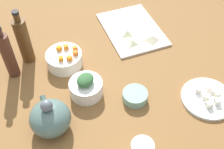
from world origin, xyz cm
name	(u,v)px	position (x,y,z in cm)	size (l,w,h in cm)	color
tabletop	(112,85)	(0.00, 0.00, 1.50)	(190.00, 190.00, 3.00)	brown
cutting_board	(132,29)	(26.51, -23.10, 3.50)	(34.18, 25.25, 1.00)	silver
plate_tofu	(207,98)	(-23.30, -29.96, 3.60)	(20.40, 20.40, 1.20)	white
bowl_greens	(86,88)	(-0.63, 11.40, 6.07)	(12.98, 12.98, 6.15)	white
bowl_carrots	(64,59)	(18.05, 13.97, 6.09)	(15.24, 15.24, 6.17)	white
bowl_small_side	(135,96)	(-11.27, -4.52, 4.85)	(9.71, 9.71, 3.69)	#78A295
teapot	(50,118)	(-9.82, 28.15, 8.85)	(16.34, 14.40, 14.98)	#4D6762
bottle_0	(24,40)	(27.94, 27.32, 13.93)	(5.45, 5.45, 25.25)	#513216
bottle_2	(8,55)	(21.77, 34.94, 13.82)	(4.75, 4.75, 24.84)	#4C281D
carrot_cube_0	(61,59)	(14.92, 15.98, 10.07)	(1.80, 1.80, 1.80)	orange
carrot_cube_1	(75,53)	(15.58, 9.49, 10.07)	(1.80, 1.80, 1.80)	orange
carrot_cube_2	(66,47)	(20.79, 11.82, 10.07)	(1.80, 1.80, 1.80)	orange
carrot_cube_3	(75,48)	(18.40, 8.64, 10.07)	(1.80, 1.80, 1.80)	orange
carrot_cube_4	(59,48)	(21.17, 14.76, 10.07)	(1.80, 1.80, 1.80)	orange
carrot_cube_5	(70,58)	(13.69, 12.73, 10.07)	(1.80, 1.80, 1.80)	orange
chopped_greens_mound	(85,80)	(-0.63, 11.40, 10.96)	(7.29, 6.13, 3.62)	#356235
tofu_cube_0	(198,90)	(-19.30, -28.09, 5.30)	(2.20, 2.20, 2.20)	white
tofu_cube_1	(217,94)	(-24.13, -33.33, 5.30)	(2.20, 2.20, 2.20)	silver
tofu_cube_2	(206,97)	(-23.26, -28.81, 5.30)	(2.20, 2.20, 2.20)	white
tofu_cube_3	(217,102)	(-27.04, -31.25, 5.30)	(2.20, 2.20, 2.20)	silver
tofu_cube_4	(209,88)	(-20.53, -32.53, 5.30)	(2.20, 2.20, 2.20)	#F3DECF
tofu_cube_5	(209,105)	(-26.87, -27.54, 5.30)	(2.20, 2.20, 2.20)	silver
dumpling_0	(127,32)	(23.61, -18.98, 5.15)	(5.46, 5.26, 2.30)	beige
dumpling_1	(152,38)	(14.96, -27.39, 5.34)	(5.89, 5.81, 2.69)	beige
dumpling_2	(132,42)	(16.71, -18.01, 5.08)	(5.23, 4.56, 2.16)	beige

